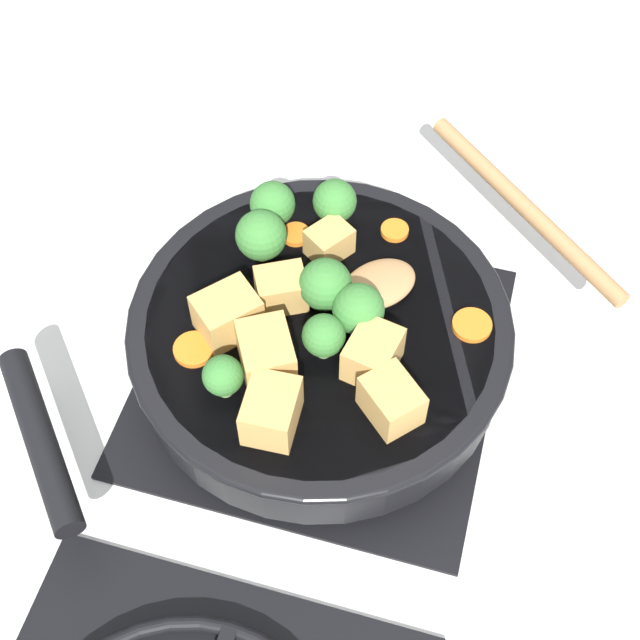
% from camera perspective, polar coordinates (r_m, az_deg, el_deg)
% --- Properties ---
extents(ground_plane, '(2.40, 2.40, 0.00)m').
position_cam_1_polar(ground_plane, '(0.81, -0.00, -3.17)').
color(ground_plane, silver).
extents(front_burner_grate, '(0.31, 0.31, 0.03)m').
position_cam_1_polar(front_burner_grate, '(0.80, -0.00, -2.72)').
color(front_burner_grate, black).
rests_on(front_burner_grate, ground_plane).
extents(skillet_pan, '(0.41, 0.39, 0.05)m').
position_cam_1_polar(skillet_pan, '(0.76, -0.16, -1.04)').
color(skillet_pan, black).
rests_on(skillet_pan, front_burner_grate).
extents(wooden_spoon, '(0.25, 0.25, 0.02)m').
position_cam_1_polar(wooden_spoon, '(0.80, 9.35, 5.23)').
color(wooden_spoon, '#A87A4C').
rests_on(wooden_spoon, skillet_pan).
extents(tofu_cube_center_large, '(0.06, 0.06, 0.04)m').
position_cam_1_polar(tofu_cube_center_large, '(0.68, 4.59, -5.16)').
color(tofu_cube_center_large, tan).
rests_on(tofu_cube_center_large, skillet_pan).
extents(tofu_cube_near_handle, '(0.04, 0.05, 0.04)m').
position_cam_1_polar(tofu_cube_near_handle, '(0.70, 3.39, -2.20)').
color(tofu_cube_near_handle, tan).
rests_on(tofu_cube_near_handle, skillet_pan).
extents(tofu_cube_east_chunk, '(0.06, 0.06, 0.04)m').
position_cam_1_polar(tofu_cube_east_chunk, '(0.72, -5.95, 0.36)').
color(tofu_cube_east_chunk, tan).
rests_on(tofu_cube_east_chunk, skillet_pan).
extents(tofu_cube_west_chunk, '(0.04, 0.05, 0.04)m').
position_cam_1_polar(tofu_cube_west_chunk, '(0.67, -3.13, -5.83)').
color(tofu_cube_west_chunk, tan).
rests_on(tofu_cube_west_chunk, skillet_pan).
extents(tofu_cube_back_piece, '(0.05, 0.05, 0.03)m').
position_cam_1_polar(tofu_cube_back_piece, '(0.74, -2.51, 1.99)').
color(tofu_cube_back_piece, tan).
rests_on(tofu_cube_back_piece, skillet_pan).
extents(tofu_cube_front_piece, '(0.06, 0.06, 0.04)m').
position_cam_1_polar(tofu_cube_front_piece, '(0.70, -3.46, -2.20)').
color(tofu_cube_front_piece, tan).
rests_on(tofu_cube_front_piece, skillet_pan).
extents(tofu_cube_mid_small, '(0.04, 0.05, 0.03)m').
position_cam_1_polar(tofu_cube_mid_small, '(0.77, 0.59, 5.04)').
color(tofu_cube_mid_small, tan).
rests_on(tofu_cube_mid_small, skillet_pan).
extents(broccoli_floret_near_spoon, '(0.04, 0.04, 0.05)m').
position_cam_1_polar(broccoli_floret_near_spoon, '(0.76, -3.79, 5.41)').
color(broccoli_floret_near_spoon, '#709956').
rests_on(broccoli_floret_near_spoon, skillet_pan).
extents(broccoli_floret_center_top, '(0.03, 0.03, 0.04)m').
position_cam_1_polar(broccoli_floret_center_top, '(0.69, -6.23, -3.59)').
color(broccoli_floret_center_top, '#709956').
rests_on(broccoli_floret_center_top, skillet_pan).
extents(broccoli_floret_east_rim, '(0.04, 0.04, 0.04)m').
position_cam_1_polar(broccoli_floret_east_rim, '(0.70, 0.24, -1.03)').
color(broccoli_floret_east_rim, '#709956').
rests_on(broccoli_floret_east_rim, skillet_pan).
extents(broccoli_floret_west_rim, '(0.04, 0.04, 0.05)m').
position_cam_1_polar(broccoli_floret_west_rim, '(0.79, -3.05, 7.41)').
color(broccoli_floret_west_rim, '#709956').
rests_on(broccoli_floret_west_rim, skillet_pan).
extents(broccoli_floret_north_edge, '(0.04, 0.04, 0.05)m').
position_cam_1_polar(broccoli_floret_north_edge, '(0.79, 0.95, 7.60)').
color(broccoli_floret_north_edge, '#709956').
rests_on(broccoli_floret_north_edge, skillet_pan).
extents(broccoli_floret_south_cluster, '(0.04, 0.04, 0.05)m').
position_cam_1_polar(broccoli_floret_south_cluster, '(0.71, 2.47, 0.71)').
color(broccoli_floret_south_cluster, '#709956').
rests_on(broccoli_floret_south_cluster, skillet_pan).
extents(broccoli_floret_mid_floret, '(0.04, 0.04, 0.05)m').
position_cam_1_polar(broccoli_floret_mid_floret, '(0.73, 0.25, 2.30)').
color(broccoli_floret_mid_floret, '#709956').
rests_on(broccoli_floret_mid_floret, skillet_pan).
extents(carrot_slice_orange_thin, '(0.03, 0.03, 0.01)m').
position_cam_1_polar(carrot_slice_orange_thin, '(0.73, -8.08, -1.87)').
color(carrot_slice_orange_thin, orange).
rests_on(carrot_slice_orange_thin, skillet_pan).
extents(carrot_slice_near_center, '(0.03, 0.03, 0.01)m').
position_cam_1_polar(carrot_slice_near_center, '(0.79, -1.56, 5.50)').
color(carrot_slice_near_center, orange).
rests_on(carrot_slice_near_center, skillet_pan).
extents(carrot_slice_edge_slice, '(0.03, 0.03, 0.01)m').
position_cam_1_polar(carrot_slice_edge_slice, '(0.75, 9.70, -0.32)').
color(carrot_slice_edge_slice, orange).
rests_on(carrot_slice_edge_slice, skillet_pan).
extents(carrot_slice_under_broccoli, '(0.02, 0.02, 0.01)m').
position_cam_1_polar(carrot_slice_under_broccoli, '(0.80, 4.80, 5.73)').
color(carrot_slice_under_broccoli, orange).
rests_on(carrot_slice_under_broccoli, skillet_pan).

